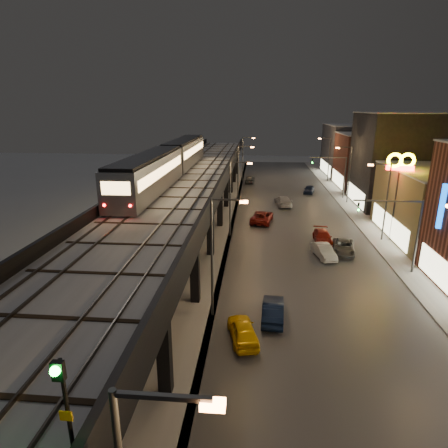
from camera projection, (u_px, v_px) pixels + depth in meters
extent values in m
cube|color=#46474D|center=(296.00, 228.00, 48.14)|extent=(17.00, 120.00, 0.06)
cube|color=#9FA1A8|center=(376.00, 229.00, 47.29)|extent=(4.00, 120.00, 0.14)
cube|color=#9FA1A8|center=(192.00, 225.00, 49.26)|extent=(11.00, 120.00, 0.06)
cube|color=black|center=(187.00, 186.00, 44.69)|extent=(9.00, 100.00, 1.00)
cube|color=black|center=(30.00, 343.00, 20.27)|extent=(0.70, 0.70, 5.30)
cube|color=black|center=(164.00, 350.00, 19.65)|extent=(0.70, 0.70, 5.30)
cube|color=black|center=(91.00, 305.00, 19.21)|extent=(8.00, 0.60, 0.50)
cube|color=black|center=(103.00, 268.00, 29.78)|extent=(0.70, 0.70, 5.30)
cube|color=black|center=(195.00, 271.00, 29.16)|extent=(0.70, 0.70, 5.30)
cube|color=black|center=(146.00, 239.00, 28.72)|extent=(8.00, 0.60, 0.50)
cube|color=black|center=(141.00, 229.00, 39.28)|extent=(0.70, 0.70, 5.30)
cube|color=black|center=(210.00, 231.00, 38.67)|extent=(0.70, 0.70, 5.30)
cube|color=black|center=(174.00, 206.00, 38.23)|extent=(8.00, 0.60, 0.50)
cube|color=black|center=(164.00, 205.00, 48.79)|extent=(0.70, 0.70, 5.30)
cube|color=black|center=(220.00, 206.00, 48.17)|extent=(0.70, 0.70, 5.30)
cube|color=black|center=(191.00, 187.00, 47.73)|extent=(8.00, 0.60, 0.50)
cube|color=black|center=(179.00, 189.00, 58.30)|extent=(0.70, 0.70, 5.30)
cube|color=black|center=(226.00, 190.00, 57.68)|extent=(0.70, 0.70, 5.30)
cube|color=black|center=(202.00, 173.00, 57.24)|extent=(8.00, 0.60, 0.50)
cube|color=black|center=(190.00, 178.00, 67.80)|extent=(0.70, 0.70, 5.30)
cube|color=black|center=(231.00, 178.00, 67.18)|extent=(0.70, 0.70, 5.30)
cube|color=black|center=(210.00, 164.00, 66.75)|extent=(8.00, 0.60, 0.50)
cube|color=black|center=(199.00, 169.00, 77.31)|extent=(0.70, 0.70, 5.30)
cube|color=black|center=(234.00, 169.00, 76.69)|extent=(0.70, 0.70, 5.30)
cube|color=black|center=(216.00, 157.00, 76.25)|extent=(8.00, 0.60, 0.50)
cube|color=black|center=(205.00, 162.00, 86.81)|extent=(0.70, 0.70, 5.30)
cube|color=black|center=(237.00, 162.00, 86.20)|extent=(0.70, 0.70, 5.30)
cube|color=black|center=(221.00, 151.00, 85.76)|extent=(8.00, 0.60, 0.50)
cube|color=#B2B7C1|center=(186.00, 182.00, 44.51)|extent=(8.40, 100.00, 0.16)
cube|color=#332D28|center=(160.00, 180.00, 44.73)|extent=(0.08, 98.00, 0.16)
cube|color=#332D28|center=(172.00, 180.00, 44.61)|extent=(0.08, 98.00, 0.16)
cube|color=#332D28|center=(197.00, 180.00, 44.36)|extent=(0.08, 98.00, 0.16)
cube|color=#332D28|center=(209.00, 181.00, 44.24)|extent=(0.08, 98.00, 0.16)
cube|color=black|center=(58.00, 312.00, 15.96)|extent=(7.80, 0.24, 0.06)
cube|color=black|center=(156.00, 212.00, 31.17)|extent=(7.80, 0.24, 0.06)
cube|color=black|center=(189.00, 178.00, 46.38)|extent=(7.80, 0.24, 0.06)
cube|color=black|center=(206.00, 160.00, 61.59)|extent=(7.80, 0.24, 0.06)
cube|color=black|center=(217.00, 150.00, 76.80)|extent=(7.80, 0.24, 0.06)
cube|color=black|center=(223.00, 178.00, 44.01)|extent=(0.30, 100.00, 1.10)
cube|color=black|center=(150.00, 177.00, 44.74)|extent=(0.30, 100.00, 1.10)
cube|color=#FFF8C1|center=(445.00, 276.00, 30.64)|extent=(0.10, 9.60, 2.40)
cube|color=brown|center=(446.00, 207.00, 42.72)|extent=(12.00, 15.00, 8.00)
cube|color=#FFF8C1|center=(389.00, 225.00, 43.94)|extent=(0.10, 12.00, 2.40)
cube|color=black|center=(399.00, 161.00, 57.04)|extent=(12.00, 13.00, 14.00)
cube|color=#FFF8C1|center=(355.00, 195.00, 59.15)|extent=(0.10, 10.40, 2.40)
cube|color=#B2B7C1|center=(406.00, 113.00, 54.92)|extent=(12.20, 13.20, 0.16)
cube|color=brown|center=(372.00, 161.00, 70.94)|extent=(12.00, 12.00, 10.00)
cube|color=#FFF8C1|center=(337.00, 179.00, 72.46)|extent=(0.10, 9.60, 2.40)
cube|color=#B2B7C1|center=(375.00, 134.00, 69.42)|extent=(12.20, 12.20, 0.16)
cube|color=#393940|center=(354.00, 151.00, 84.10)|extent=(12.00, 16.00, 11.00)
cube|color=#FFF8C1|center=(325.00, 168.00, 85.77)|extent=(0.10, 12.80, 2.40)
cube|color=#B2B7C1|center=(356.00, 125.00, 82.43)|extent=(12.20, 16.20, 0.16)
cube|color=#38383A|center=(162.00, 397.00, 8.05)|extent=(2.20, 0.12, 0.12)
cube|color=orange|center=(213.00, 405.00, 8.00)|extent=(0.55, 0.28, 0.18)
cylinder|color=#38383A|center=(212.00, 260.00, 26.57)|extent=(0.18, 0.18, 9.00)
cube|color=#38383A|center=(228.00, 200.00, 25.16)|extent=(2.20, 0.12, 0.12)
cube|color=orange|center=(244.00, 202.00, 25.11)|extent=(0.55, 0.28, 0.18)
cylinder|color=#38383A|center=(230.00, 200.00, 43.68)|extent=(0.18, 0.18, 9.00)
cube|color=#38383A|center=(240.00, 162.00, 42.28)|extent=(2.20, 0.12, 0.12)
cube|color=orange|center=(250.00, 163.00, 42.22)|extent=(0.55, 0.28, 0.18)
cylinder|color=#38383A|center=(386.00, 203.00, 42.21)|extent=(0.18, 0.18, 9.00)
cube|color=#38383A|center=(381.00, 164.00, 40.98)|extent=(2.20, 0.12, 0.12)
cube|color=orange|center=(371.00, 165.00, 41.11)|extent=(0.55, 0.28, 0.18)
cylinder|color=#38383A|center=(238.00, 174.00, 60.79)|extent=(0.18, 0.18, 9.00)
cube|color=#38383A|center=(245.00, 146.00, 59.39)|extent=(2.20, 0.12, 0.12)
cube|color=orange|center=(252.00, 147.00, 59.33)|extent=(0.55, 0.28, 0.18)
cylinder|color=#38383A|center=(349.00, 175.00, 59.32)|extent=(0.18, 0.18, 9.00)
cube|color=#38383A|center=(345.00, 147.00, 58.09)|extent=(2.20, 0.12, 0.12)
cube|color=orange|center=(338.00, 148.00, 58.22)|extent=(0.55, 0.28, 0.18)
cylinder|color=#38383A|center=(243.00, 159.00, 77.90)|extent=(0.18, 0.18, 9.00)
cube|color=#38383A|center=(248.00, 138.00, 76.50)|extent=(2.20, 0.12, 0.12)
cube|color=orange|center=(254.00, 138.00, 76.44)|extent=(0.55, 0.28, 0.18)
cylinder|color=#38383A|center=(329.00, 160.00, 76.43)|extent=(0.18, 0.18, 9.00)
cube|color=#38383A|center=(325.00, 138.00, 75.20)|extent=(2.20, 0.12, 0.12)
cube|color=orange|center=(320.00, 139.00, 75.33)|extent=(0.55, 0.28, 0.18)
cylinder|color=#38383A|center=(417.00, 238.00, 33.95)|extent=(0.20, 0.20, 7.00)
cube|color=#38383A|center=(388.00, 201.00, 33.18)|extent=(6.00, 0.12, 0.12)
imported|color=black|center=(358.00, 206.00, 33.54)|extent=(0.20, 0.16, 1.00)
sphere|color=#0CFF26|center=(359.00, 209.00, 33.47)|extent=(0.18, 0.18, 0.18)
cylinder|color=#38383A|center=(345.00, 178.00, 62.47)|extent=(0.20, 0.20, 7.00)
cube|color=#38383A|center=(328.00, 158.00, 61.70)|extent=(6.00, 0.12, 0.12)
imported|color=black|center=(312.00, 160.00, 62.06)|extent=(0.20, 0.16, 1.00)
sphere|color=#0CFF26|center=(312.00, 162.00, 61.99)|extent=(0.18, 0.18, 0.18)
cube|color=gray|center=(149.00, 175.00, 37.70)|extent=(3.05, 18.38, 3.47)
cube|color=black|center=(148.00, 156.00, 37.14)|extent=(2.73, 17.85, 0.26)
cube|color=#FFC472|center=(134.00, 170.00, 37.69)|extent=(0.05, 16.80, 0.95)
cube|color=#FFC472|center=(164.00, 170.00, 37.43)|extent=(0.05, 16.80, 0.95)
cube|color=gray|center=(185.00, 153.00, 55.92)|extent=(3.05, 18.38, 3.47)
cube|color=black|center=(184.00, 140.00, 55.36)|extent=(2.73, 17.85, 0.26)
cube|color=#FFC472|center=(175.00, 149.00, 55.90)|extent=(0.05, 16.80, 0.95)
cube|color=#FFC472|center=(195.00, 149.00, 55.65)|extent=(0.05, 16.80, 0.95)
cube|color=#FFC472|center=(116.00, 188.00, 28.80)|extent=(2.31, 0.05, 1.05)
sphere|color=#FF0C0C|center=(104.00, 205.00, 29.28)|extent=(0.21, 0.21, 0.21)
sphere|color=#FF0C0C|center=(130.00, 206.00, 29.10)|extent=(0.21, 0.21, 0.21)
cylinder|color=black|center=(67.00, 407.00, 9.00)|extent=(0.11, 0.11, 2.71)
cube|color=black|center=(58.00, 371.00, 8.55)|extent=(0.29, 0.16, 0.50)
sphere|color=#0CFF26|center=(55.00, 371.00, 8.41)|extent=(0.23, 0.23, 0.23)
cube|color=#DCA304|center=(66.00, 416.00, 8.96)|extent=(0.32, 0.04, 0.27)
imported|color=yellow|center=(243.00, 331.00, 24.74)|extent=(2.53, 4.35, 1.39)
imported|color=black|center=(273.00, 311.00, 27.19)|extent=(1.77, 4.43, 1.43)
imported|color=maroon|center=(262.00, 217.00, 50.13)|extent=(3.41, 5.79, 1.51)
imported|color=silver|center=(283.00, 201.00, 58.49)|extent=(2.75, 5.51, 1.54)
imported|color=#545861|center=(250.00, 179.00, 76.53)|extent=(2.00, 4.54, 1.52)
imported|color=silver|center=(324.00, 252.00, 38.39)|extent=(2.31, 4.34, 1.36)
imported|color=#4A4A4C|center=(344.00, 247.00, 39.60)|extent=(3.06, 5.11, 1.33)
imported|color=maroon|center=(323.00, 238.00, 42.52)|extent=(2.03, 4.71, 1.35)
imported|color=#162040|center=(309.00, 190.00, 67.04)|extent=(2.58, 4.36, 1.39)
cylinder|color=#38383A|center=(395.00, 207.00, 42.36)|extent=(0.24, 0.24, 8.17)
cube|color=#FF0C0C|center=(400.00, 168.00, 41.05)|extent=(2.86, 0.25, 0.51)
torus|color=#FFF100|center=(395.00, 160.00, 40.86)|extent=(1.68, 0.56, 1.65)
torus|color=#FFF100|center=(407.00, 161.00, 40.75)|extent=(1.68, 0.56, 1.65)
cylinder|color=#38383A|center=(442.00, 255.00, 32.39)|extent=(0.28, 0.28, 5.31)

